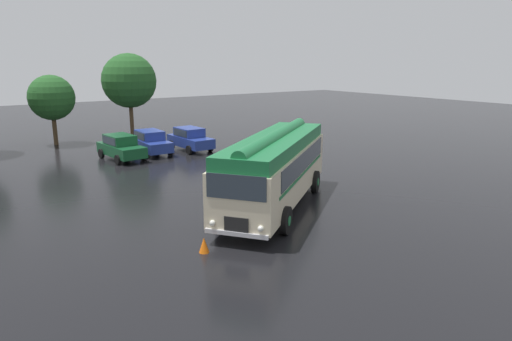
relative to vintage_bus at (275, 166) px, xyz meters
name	(u,v)px	position (x,y,z in m)	size (l,w,h in m)	color
ground_plane	(261,212)	(-0.99, -0.28, -1.89)	(120.00, 120.00, 0.00)	black
vintage_bus	(275,166)	(0.00, 0.00, 0.00)	(9.52, 8.03, 3.49)	beige
car_near_left	(121,147)	(-2.30, 13.97, -1.05)	(2.28, 4.35, 1.66)	#144C28
car_mid_left	(151,142)	(0.07, 14.66, -1.05)	(2.02, 4.23, 1.66)	navy
car_mid_right	(190,139)	(2.99, 14.27, -1.05)	(2.12, 4.28, 1.66)	navy
tree_left_of_centre	(50,97)	(-4.78, 22.29, 1.84)	(3.48, 3.48, 5.42)	#4C3823
tree_centre	(129,81)	(1.41, 22.00, 2.89)	(4.50, 4.50, 7.07)	#4C3823
traffic_cone	(204,245)	(-5.08, -2.63, -1.62)	(0.36, 0.36, 0.55)	orange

